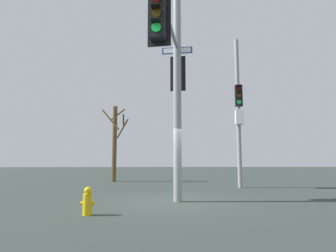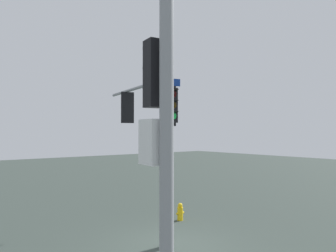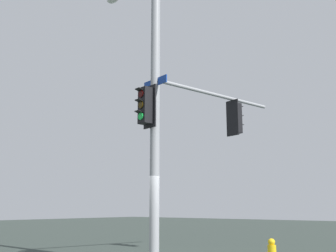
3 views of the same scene
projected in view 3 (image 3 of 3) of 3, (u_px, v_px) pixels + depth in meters
main_signal_pole_assembly at (167, 93)px, 12.56m from camera, size 4.10×5.97×9.96m
fire_hydrant_fallback at (272, 252)px, 11.25m from camera, size 0.38×0.24×0.73m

